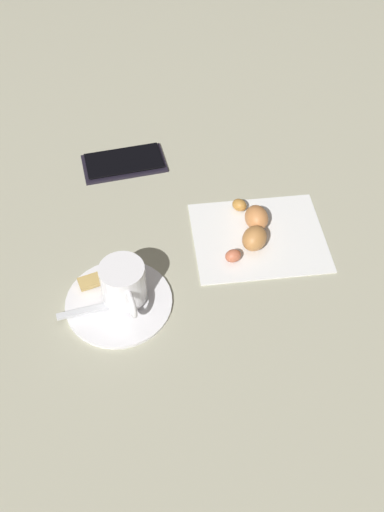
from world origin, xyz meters
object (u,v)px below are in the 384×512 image
object	(u,v)px
teaspoon	(119,302)
sugar_packet	(103,278)
espresso_cup	(124,283)
cell_phone	(124,162)
croissant	(253,228)
napkin	(258,236)
saucer	(119,301)

from	to	relation	value
teaspoon	sugar_packet	distance (m)	0.05
espresso_cup	sugar_packet	distance (m)	0.05
sugar_packet	cell_phone	bearing A→B (deg)	-115.09
croissant	napkin	bearing A→B (deg)	-19.97
croissant	saucer	bearing A→B (deg)	-168.34
napkin	cell_phone	bearing A→B (deg)	121.39
espresso_cup	saucer	bearing A→B (deg)	-174.01
teaspoon	croissant	world-z (taller)	croissant
saucer	sugar_packet	xyz separation A→B (m)	(-0.01, 0.04, 0.01)
espresso_cup	croissant	xyz separation A→B (m)	(0.20, 0.04, -0.02)
teaspoon	napkin	bearing A→B (deg)	12.13
teaspoon	saucer	bearing A→B (deg)	77.64
espresso_cup	teaspoon	world-z (taller)	espresso_cup
espresso_cup	napkin	world-z (taller)	espresso_cup
saucer	teaspoon	size ratio (longest dim) A/B	1.17
saucer	cell_phone	xyz separation A→B (m)	(0.09, 0.26, -0.00)
saucer	sugar_packet	world-z (taller)	sugar_packet
sugar_packet	cell_phone	world-z (taller)	sugar_packet
sugar_packet	cell_phone	size ratio (longest dim) A/B	0.47
croissant	espresso_cup	bearing A→B (deg)	-168.07
saucer	teaspoon	bearing A→B (deg)	-102.36
napkin	cell_phone	xyz separation A→B (m)	(-0.14, 0.22, 0.00)
espresso_cup	croissant	world-z (taller)	espresso_cup
teaspoon	napkin	size ratio (longest dim) A/B	0.64
saucer	teaspoon	distance (m)	0.01
espresso_cup	napkin	distance (m)	0.22
saucer	espresso_cup	world-z (taller)	espresso_cup
espresso_cup	sugar_packet	world-z (taller)	espresso_cup
napkin	croissant	bearing A→B (deg)	160.03
saucer	cell_phone	bearing A→B (deg)	71.80
saucer	napkin	world-z (taller)	saucer
napkin	cell_phone	distance (m)	0.26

